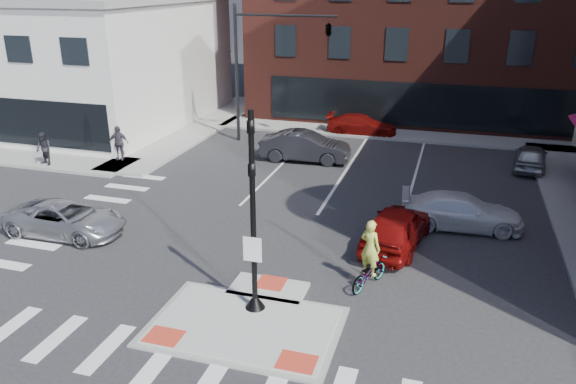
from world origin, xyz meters
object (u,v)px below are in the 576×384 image
(bg_car_red, at_px, (362,125))
(pedestrian_a, at_px, (44,149))
(bg_car_dark, at_px, (305,146))
(bg_car_silver, at_px, (531,157))
(cyclist, at_px, (369,265))
(silver_suv, at_px, (66,219))
(red_sedan, at_px, (397,227))
(white_pickup, at_px, (462,211))
(pedestrian_b, at_px, (119,143))

(bg_car_red, relative_size, pedestrian_a, 2.49)
(bg_car_dark, relative_size, pedestrian_a, 2.76)
(bg_car_silver, relative_size, cyclist, 1.66)
(silver_suv, xyz_separation_m, pedestrian_a, (-6.35, 6.64, 0.39))
(bg_car_dark, distance_m, cyclist, 13.52)
(red_sedan, height_order, pedestrian_a, pedestrian_a)
(white_pickup, relative_size, bg_car_silver, 1.23)
(white_pickup, bearing_deg, pedestrian_a, 80.55)
(white_pickup, bearing_deg, red_sedan, 132.27)
(bg_car_dark, distance_m, bg_car_silver, 11.77)
(red_sedan, height_order, pedestrian_b, pedestrian_b)
(white_pickup, distance_m, cyclist, 6.31)
(white_pickup, bearing_deg, pedestrian_b, 73.49)
(white_pickup, bearing_deg, bg_car_dark, 45.79)
(red_sedan, relative_size, bg_car_dark, 0.94)
(bg_car_dark, bearing_deg, cyclist, -158.98)
(white_pickup, height_order, bg_car_red, white_pickup)
(pedestrian_a, bearing_deg, white_pickup, 13.67)
(bg_car_dark, bearing_deg, bg_car_silver, -83.06)
(white_pickup, bearing_deg, bg_car_red, 20.40)
(cyclist, relative_size, pedestrian_a, 1.32)
(bg_car_red, height_order, pedestrian_b, pedestrian_b)
(bg_car_red, distance_m, pedestrian_b, 14.92)
(bg_car_silver, distance_m, pedestrian_b, 21.73)
(bg_car_red, bearing_deg, pedestrian_b, 128.40)
(red_sedan, relative_size, white_pickup, 0.97)
(red_sedan, height_order, bg_car_silver, red_sedan)
(silver_suv, xyz_separation_m, pedestrian_b, (-3.17, 8.64, 0.43))
(white_pickup, xyz_separation_m, bg_car_red, (-6.26, 13.03, -0.05))
(red_sedan, bearing_deg, pedestrian_a, -3.12)
(bg_car_silver, xyz_separation_m, bg_car_red, (-9.60, 4.32, -0.02))
(bg_car_dark, bearing_deg, red_sedan, -149.73)
(pedestrian_a, bearing_deg, red_sedan, 5.75)
(silver_suv, relative_size, red_sedan, 1.02)
(silver_suv, height_order, pedestrian_a, pedestrian_a)
(pedestrian_b, bearing_deg, red_sedan, -30.87)
(red_sedan, height_order, bg_car_red, red_sedan)
(bg_car_dark, xyz_separation_m, pedestrian_a, (-12.68, -5.15, 0.23))
(bg_car_silver, bearing_deg, red_sedan, 70.71)
(cyclist, distance_m, pedestrian_a, 19.56)
(silver_suv, distance_m, white_pickup, 15.46)
(pedestrian_b, bearing_deg, cyclist, -41.23)
(red_sedan, bearing_deg, white_pickup, -123.49)
(red_sedan, xyz_separation_m, bg_car_red, (-4.00, 15.50, -0.14))
(pedestrian_a, relative_size, pedestrian_b, 0.95)
(pedestrian_a, bearing_deg, bg_car_red, 55.92)
(red_sedan, bearing_deg, silver_suv, 21.04)
(silver_suv, distance_m, bg_car_dark, 13.38)
(silver_suv, relative_size, bg_car_silver, 1.21)
(pedestrian_b, bearing_deg, bg_car_dark, 8.61)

